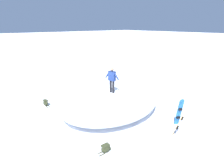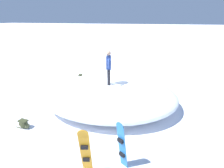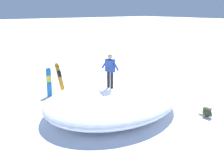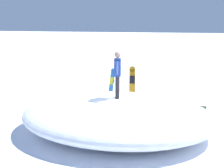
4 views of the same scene
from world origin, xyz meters
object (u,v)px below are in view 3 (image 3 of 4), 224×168
snowboard_primary_upright (49,82)px  backpack_near (118,83)px  snowboarder_standing (110,69)px  backpack_far (207,112)px  snowboard_secondary_upright (60,77)px

snowboard_primary_upright → backpack_near: snowboard_primary_upright is taller
snowboarder_standing → backpack_near: (2.84, -2.74, -1.91)m
backpack_far → snowboarder_standing: bearing=43.6°
snowboard_secondary_upright → backpack_far: snowboard_secondary_upright is taller
backpack_far → snowboard_secondary_upright: bearing=26.4°
snowboard_primary_upright → snowboard_secondary_upright: snowboard_secondary_upright is taller
snowboard_primary_upright → snowboard_secondary_upright: (0.52, -0.89, 0.03)m
backpack_near → backpack_far: bearing=-176.4°
snowboard_secondary_upright → backpack_near: size_ratio=2.66×
snowboarder_standing → backpack_far: size_ratio=2.53×
backpack_near → snowboard_primary_upright: bearing=77.8°
snowboard_secondary_upright → backpack_far: (-7.57, -3.76, -0.64)m
snowboarder_standing → backpack_near: snowboarder_standing is taller
snowboarder_standing → snowboard_secondary_upright: (4.29, 0.63, -1.24)m
snowboarder_standing → backpack_far: bearing=-136.4°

